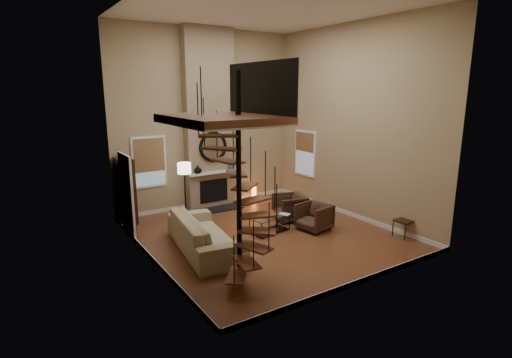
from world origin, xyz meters
TOP-DOWN VIEW (x-y plane):
  - ground at (0.00, 0.00)m, footprint 6.00×6.50m
  - back_wall at (0.00, 3.25)m, footprint 6.00×0.02m
  - front_wall at (0.00, -3.25)m, footprint 6.00×0.02m
  - left_wall at (-3.00, 0.00)m, footprint 0.02×6.50m
  - right_wall at (3.00, 0.00)m, footprint 0.02×6.50m
  - ceiling at (0.00, 0.00)m, footprint 6.00×6.50m
  - baseboard_back at (0.00, 3.24)m, footprint 6.00×0.02m
  - baseboard_front at (0.00, -3.24)m, footprint 6.00×0.02m
  - baseboard_left at (-2.99, 0.00)m, footprint 0.02×6.50m
  - baseboard_right at (2.99, 0.00)m, footprint 0.02×6.50m
  - chimney_breast at (0.00, 3.06)m, footprint 1.60×0.38m
  - hearth at (0.00, 2.57)m, footprint 1.50×0.60m
  - firebox at (0.00, 2.86)m, footprint 0.95×0.02m
  - mantel at (0.00, 2.78)m, footprint 1.70×0.18m
  - mirror_frame at (0.00, 2.84)m, footprint 0.94×0.10m
  - mirror_disc at (0.00, 2.85)m, footprint 0.80×0.01m
  - vase_left at (-0.55, 2.82)m, footprint 0.24×0.24m
  - vase_right at (0.60, 2.82)m, footprint 0.20×0.20m
  - window_back at (-1.90, 3.22)m, footprint 1.02×0.06m
  - window_right at (2.97, 2.00)m, footprint 0.06×1.02m
  - entry_door at (-2.95, 1.80)m, footprint 0.10×1.05m
  - loft at (-2.04, -1.80)m, footprint 1.70×2.20m
  - spiral_stair at (-1.78, -1.79)m, footprint 1.47×1.47m
  - hutch at (-2.75, 2.80)m, footprint 0.38×0.81m
  - sofa at (-1.75, -0.05)m, footprint 1.47×2.93m
  - armchair_near at (1.36, 0.58)m, footprint 1.03×1.01m
  - armchair_far at (1.39, -0.41)m, footprint 0.90×0.89m
  - coffee_table at (0.22, 0.06)m, footprint 1.19×0.74m
  - bowl at (0.22, 0.11)m, footprint 0.35×0.35m
  - book at (0.57, -0.09)m, footprint 0.30×0.33m
  - floor_lamp at (-1.30, 2.06)m, footprint 0.37×0.37m
  - accent_lamp at (1.40, 2.70)m, footprint 0.15×0.15m
  - side_chair at (2.94, -2.09)m, footprint 0.43×0.41m

SIDE VIEW (x-z plane):
  - ground at x=0.00m, z-range -0.01..0.00m
  - hearth at x=0.00m, z-range 0.00..0.04m
  - baseboard_back at x=0.00m, z-range 0.00..0.12m
  - baseboard_front at x=0.00m, z-range 0.00..0.12m
  - baseboard_left at x=-2.99m, z-range 0.00..0.12m
  - baseboard_right at x=2.99m, z-range 0.00..0.12m
  - accent_lamp at x=1.40m, z-range -0.01..0.51m
  - coffee_table at x=0.22m, z-range 0.07..0.50m
  - armchair_near at x=1.36m, z-range -0.03..0.74m
  - armchair_far at x=1.39m, z-range -0.01..0.72m
  - sofa at x=-1.75m, z-range -0.01..0.80m
  - book at x=0.57m, z-range 0.45..0.48m
  - bowl at x=0.22m, z-range 0.45..0.54m
  - side_chair at x=2.94m, z-range 0.07..0.98m
  - firebox at x=0.00m, z-range 0.19..0.91m
  - hutch at x=-2.75m, z-range 0.04..1.86m
  - entry_door at x=-2.95m, z-range -0.03..2.13m
  - mantel at x=0.00m, z-range 1.12..1.18m
  - vase_right at x=0.60m, z-range 1.18..1.39m
  - vase_left at x=-0.55m, z-range 1.18..1.43m
  - floor_lamp at x=-1.30m, z-range 0.56..2.26m
  - window_back at x=-1.90m, z-range 0.86..2.38m
  - window_right at x=2.97m, z-range 0.87..2.39m
  - spiral_stair at x=-1.78m, z-range -0.25..3.81m
  - mirror_frame at x=0.00m, z-range 1.48..2.42m
  - mirror_disc at x=0.00m, z-range 1.55..2.35m
  - back_wall at x=0.00m, z-range 0.00..5.50m
  - front_wall at x=0.00m, z-range 0.00..5.50m
  - left_wall at x=-3.00m, z-range 0.00..5.50m
  - right_wall at x=3.00m, z-range 0.00..5.50m
  - chimney_breast at x=0.00m, z-range 0.00..5.50m
  - loft at x=-2.04m, z-range 2.69..3.78m
  - ceiling at x=0.00m, z-range 5.49..5.50m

